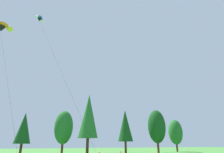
# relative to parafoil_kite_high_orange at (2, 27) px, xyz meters

# --- Properties ---
(treeline_tree_d) EXTENTS (3.67, 3.67, 9.41)m
(treeline_tree_d) POSITION_rel_parafoil_kite_high_orange_xyz_m (5.27, 16.27, -15.81)
(treeline_tree_d) COLOR #472D19
(treeline_tree_d) RESTS_ON ground_plane
(treeline_tree_e) EXTENTS (4.67, 4.67, 10.62)m
(treeline_tree_e) POSITION_rel_parafoil_kite_high_orange_xyz_m (14.55, 17.92, -15.28)
(treeline_tree_e) COLOR #472D19
(treeline_tree_e) RESTS_ON ground_plane
(treeline_tree_f) EXTENTS (4.78, 4.78, 14.46)m
(treeline_tree_f) POSITION_rel_parafoil_kite_high_orange_xyz_m (19.82, 13.58, -12.65)
(treeline_tree_f) COLOR #472D19
(treeline_tree_f) RESTS_ON ground_plane
(treeline_tree_g) EXTENTS (4.17, 4.17, 11.66)m
(treeline_tree_g) POSITION_rel_parafoil_kite_high_orange_xyz_m (31.36, 16.54, -14.40)
(treeline_tree_g) COLOR #472D19
(treeline_tree_g) RESTS_ON ground_plane
(treeline_tree_h) EXTENTS (4.98, 4.98, 11.77)m
(treeline_tree_h) POSITION_rel_parafoil_kite_high_orange_xyz_m (40.21, 14.15, -14.58)
(treeline_tree_h) COLOR #472D19
(treeline_tree_h) RESTS_ON ground_plane
(treeline_tree_i) EXTENTS (4.50, 4.50, 10.01)m
(treeline_tree_i) POSITION_rel_parafoil_kite_high_orange_xyz_m (50.96, 19.37, -15.65)
(treeline_tree_i) COLOR #472D19
(treeline_tree_i) RESTS_ON ground_plane
(parafoil_kite_high_orange) EXTENTS (8.03, 15.70, 21.07)m
(parafoil_kite_high_orange) POSITION_rel_parafoil_kite_high_orange_xyz_m (0.00, 0.00, 0.00)
(parafoil_kite_high_orange) COLOR orange
(parafoil_kite_mid_blue_white) EXTENTS (8.75, 12.47, 23.06)m
(parafoil_kite_mid_blue_white) POSITION_rel_parafoil_kite_high_orange_xyz_m (5.93, -1.26, 2.38)
(parafoil_kite_mid_blue_white) COLOR blue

